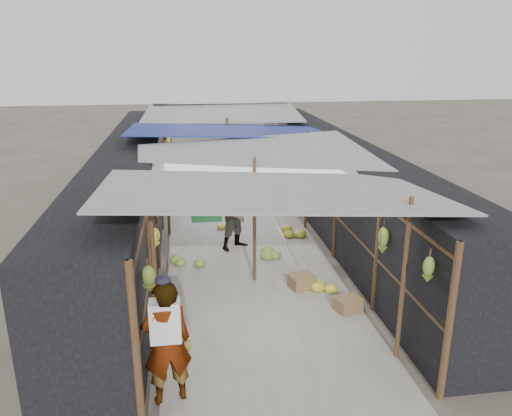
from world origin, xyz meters
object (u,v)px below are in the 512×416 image
crate_near (302,282)px  vendor_elderly (167,343)px  black_basin (281,206)px  vendor_seated (290,198)px  shopper_blue (238,213)px

crate_near → vendor_elderly: bearing=-146.5°
crate_near → vendor_elderly: 4.02m
black_basin → vendor_seated: size_ratio=0.54×
crate_near → vendor_seated: (0.73, 4.67, 0.37)m
crate_near → shopper_blue: (-1.01, 2.33, 0.75)m
crate_near → vendor_elderly: (-2.55, -3.01, 0.75)m
crate_near → black_basin: (0.60, 5.23, -0.06)m
black_basin → shopper_blue: shopper_blue is taller
black_basin → vendor_elderly: size_ratio=0.31×
crate_near → vendor_elderly: size_ratio=0.26×
shopper_blue → vendor_seated: (1.74, 2.34, -0.37)m
crate_near → vendor_elderly: vendor_elderly is taller
black_basin → vendor_seated: vendor_seated is taller
crate_near → black_basin: crate_near is taller
crate_near → vendor_seated: 4.74m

